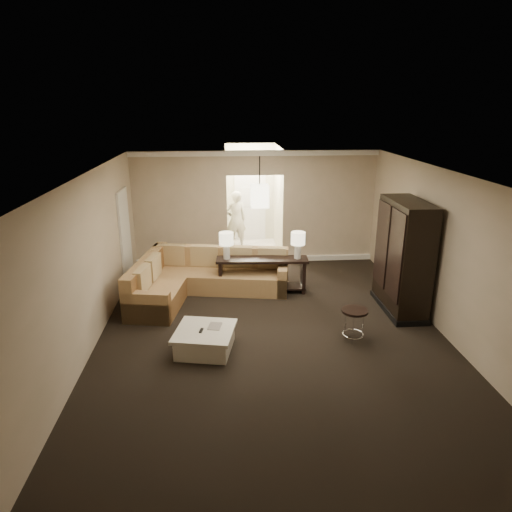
{
  "coord_description": "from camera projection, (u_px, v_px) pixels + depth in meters",
  "views": [
    {
      "loc": [
        -0.82,
        -7.07,
        3.86
      ],
      "look_at": [
        -0.19,
        1.2,
        1.08
      ],
      "focal_mm": 32.0,
      "sensor_mm": 36.0,
      "label": 1
    }
  ],
  "objects": [
    {
      "name": "ground",
      "position": [
        272.0,
        336.0,
        7.97
      ],
      "size": [
        8.0,
        8.0,
        0.0
      ],
      "primitive_type": "plane",
      "color": "black",
      "rests_on": "ground"
    },
    {
      "name": "wall_back",
      "position": [
        255.0,
        208.0,
        11.31
      ],
      "size": [
        6.0,
        0.04,
        2.8
      ],
      "primitive_type": "cube",
      "color": "beige",
      "rests_on": "ground"
    },
    {
      "name": "wall_front",
      "position": [
        327.0,
        419.0,
        3.75
      ],
      "size": [
        6.0,
        0.04,
        2.8
      ],
      "primitive_type": "cube",
      "color": "beige",
      "rests_on": "ground"
    },
    {
      "name": "wall_left",
      "position": [
        87.0,
        265.0,
        7.31
      ],
      "size": [
        0.04,
        8.0,
        2.8
      ],
      "primitive_type": "cube",
      "color": "beige",
      "rests_on": "ground"
    },
    {
      "name": "wall_right",
      "position": [
        448.0,
        256.0,
        7.74
      ],
      "size": [
        0.04,
        8.0,
        2.8
      ],
      "primitive_type": "cube",
      "color": "beige",
      "rests_on": "ground"
    },
    {
      "name": "ceiling",
      "position": [
        274.0,
        175.0,
        7.08
      ],
      "size": [
        6.0,
        8.0,
        0.02
      ],
      "primitive_type": "cube",
      "color": "white",
      "rests_on": "wall_back"
    },
    {
      "name": "crown_molding",
      "position": [
        255.0,
        153.0,
        10.84
      ],
      "size": [
        6.0,
        0.1,
        0.12
      ],
      "primitive_type": "cube",
      "color": "white",
      "rests_on": "wall_back"
    },
    {
      "name": "baseboard",
      "position": [
        255.0,
        259.0,
        11.69
      ],
      "size": [
        6.0,
        0.1,
        0.12
      ],
      "primitive_type": "cube",
      "color": "white",
      "rests_on": "ground"
    },
    {
      "name": "side_door",
      "position": [
        125.0,
        237.0,
        10.07
      ],
      "size": [
        0.05,
        0.9,
        2.1
      ],
      "primitive_type": "cube",
      "color": "white",
      "rests_on": "ground"
    },
    {
      "name": "foyer",
      "position": [
        252.0,
        201.0,
        12.61
      ],
      "size": [
        1.44,
        2.02,
        2.8
      ],
      "color": "white",
      "rests_on": "ground"
    },
    {
      "name": "sectional_sofa",
      "position": [
        199.0,
        279.0,
        9.6
      ],
      "size": [
        3.32,
        2.5,
        0.9
      ],
      "rotation": [
        0.0,
        0.0,
        -0.16
      ],
      "color": "brown",
      "rests_on": "ground"
    },
    {
      "name": "coffee_table",
      "position": [
        205.0,
        340.0,
        7.45
      ],
      "size": [
        1.09,
        1.09,
        0.39
      ],
      "rotation": [
        0.0,
        0.0,
        -0.19
      ],
      "color": "silver",
      "rests_on": "ground"
    },
    {
      "name": "console_table",
      "position": [
        262.0,
        272.0,
        9.72
      ],
      "size": [
        1.96,
        0.55,
        0.75
      ],
      "rotation": [
        0.0,
        0.0,
        -0.06
      ],
      "color": "black",
      "rests_on": "ground"
    },
    {
      "name": "armoire",
      "position": [
        403.0,
        259.0,
        8.67
      ],
      "size": [
        0.65,
        1.51,
        2.17
      ],
      "color": "black",
      "rests_on": "ground"
    },
    {
      "name": "drink_table",
      "position": [
        354.0,
        318.0,
        7.72
      ],
      "size": [
        0.45,
        0.45,
        0.56
      ],
      "rotation": [
        0.0,
        0.0,
        0.17
      ],
      "color": "black",
      "rests_on": "ground"
    },
    {
      "name": "table_lamp_left",
      "position": [
        226.0,
        241.0,
        9.49
      ],
      "size": [
        0.3,
        0.3,
        0.57
      ],
      "color": "white",
      "rests_on": "console_table"
    },
    {
      "name": "table_lamp_right",
      "position": [
        298.0,
        241.0,
        9.52
      ],
      "size": [
        0.3,
        0.3,
        0.57
      ],
      "color": "white",
      "rests_on": "console_table"
    },
    {
      "name": "pendant_light",
      "position": [
        260.0,
        196.0,
        9.9
      ],
      "size": [
        0.38,
        0.38,
        1.09
      ],
      "color": "black",
      "rests_on": "ceiling"
    },
    {
      "name": "person",
      "position": [
        236.0,
        217.0,
        12.54
      ],
      "size": [
        0.73,
        0.58,
        1.79
      ],
      "primitive_type": "imported",
      "rotation": [
        0.0,
        0.0,
        3.4
      ],
      "color": "beige",
      "rests_on": "ground"
    }
  ]
}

